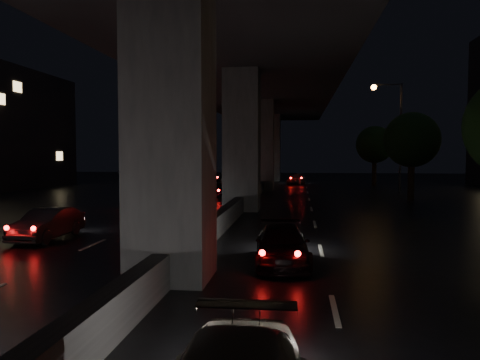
# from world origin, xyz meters

# --- Properties ---
(ground) EXTENTS (120.00, 120.00, 0.00)m
(ground) POSITION_xyz_m (0.00, 0.00, 0.00)
(ground) COLOR black
(ground) RESTS_ON ground
(viaduct) EXTENTS (12.00, 80.00, 10.50)m
(viaduct) POSITION_xyz_m (0.00, 5.00, 8.34)
(viaduct) COLOR #323235
(viaduct) RESTS_ON ground
(median_barrier) EXTENTS (0.45, 70.00, 0.85)m
(median_barrier) POSITION_xyz_m (0.00, 5.00, 0.42)
(median_barrier) COLOR #323235
(median_barrier) RESTS_ON ground
(tree_c) EXTENTS (3.80, 3.80, 6.12)m
(tree_c) POSITION_xyz_m (11.00, 12.00, 4.20)
(tree_c) COLOR black
(tree_c) RESTS_ON ground
(tree_d) EXTENTS (3.80, 3.80, 6.12)m
(tree_d) POSITION_xyz_m (11.00, 28.00, 4.20)
(tree_d) COLOR black
(tree_d) RESTS_ON ground
(streetlight_far) EXTENTS (2.52, 0.44, 9.00)m
(streetlight_far) POSITION_xyz_m (10.97, 18.00, 5.66)
(streetlight_far) COLOR #2D2D33
(streetlight_far) RESTS_ON ground
(car_3) EXTENTS (1.80, 3.89, 1.10)m
(car_3) POSITION_xyz_m (2.77, -8.00, 0.55)
(car_3) COLOR black
(car_3) RESTS_ON ground
(car_4) EXTENTS (1.34, 3.60, 1.17)m
(car_4) POSITION_xyz_m (-6.19, -5.14, 0.59)
(car_4) COLOR black
(car_4) RESTS_ON ground
(car_5) EXTENTS (1.86, 3.71, 1.17)m
(car_5) POSITION_xyz_m (-2.48, 0.87, 0.58)
(car_5) COLOR black
(car_5) RESTS_ON ground
(car_6) EXTENTS (2.19, 4.10, 1.33)m
(car_6) POSITION_xyz_m (-6.25, 6.54, 0.66)
(car_6) COLOR black
(car_6) RESTS_ON ground
(car_7) EXTENTS (1.88, 4.03, 1.14)m
(car_7) POSITION_xyz_m (-6.12, 13.61, 0.57)
(car_7) COLOR #232326
(car_7) RESTS_ON ground
(car_8) EXTENTS (2.13, 3.63, 1.16)m
(car_8) POSITION_xyz_m (-2.79, 12.20, 0.58)
(car_8) COLOR black
(car_8) RESTS_ON ground
(car_9) EXTENTS (1.98, 3.65, 1.14)m
(car_9) POSITION_xyz_m (-2.61, 17.04, 0.57)
(car_9) COLOR #49423F
(car_9) RESTS_ON ground
(car_10) EXTENTS (2.36, 4.83, 1.32)m
(car_10) POSITION_xyz_m (-3.10, 25.57, 0.66)
(car_10) COLOR black
(car_10) RESTS_ON ground
(car_11) EXTENTS (2.51, 4.45, 1.17)m
(car_11) POSITION_xyz_m (-6.06, 30.43, 0.59)
(car_11) COLOR black
(car_11) RESTS_ON ground
(car_12) EXTENTS (2.25, 4.01, 1.29)m
(car_12) POSITION_xyz_m (2.99, 28.90, 0.64)
(car_12) COLOR slate
(car_12) RESTS_ON ground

